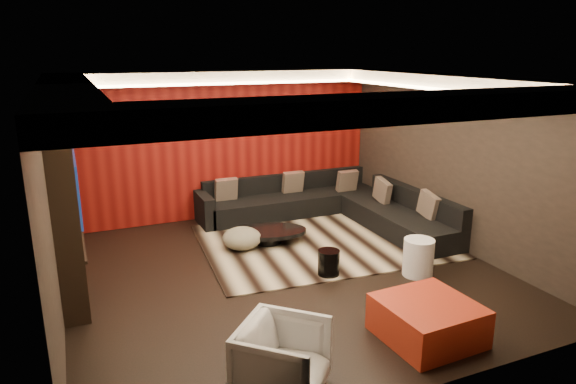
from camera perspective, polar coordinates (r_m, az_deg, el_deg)
name	(u,v)px	position (r m, az deg, el deg)	size (l,w,h in m)	color
floor	(286,274)	(7.64, -0.28, -9.05)	(6.00, 6.00, 0.02)	black
ceiling	(285,78)	(6.95, -0.31, 12.59)	(6.00, 6.00, 0.02)	silver
wall_back	(224,145)	(9.94, -7.16, 5.18)	(6.00, 0.02, 2.80)	black
wall_left	(50,206)	(6.63, -24.97, -1.41)	(0.02, 6.00, 2.80)	black
wall_right	(456,163)	(8.76, 18.14, 3.13)	(0.02, 6.00, 2.80)	black
red_feature_wall	(224,146)	(9.90, -7.09, 5.15)	(5.98, 0.05, 2.78)	#6B0C0A
soffit_back	(226,77)	(9.50, -6.88, 12.56)	(6.00, 0.60, 0.22)	silver
soffit_front	(408,107)	(4.61, 13.17, 9.19)	(6.00, 0.60, 0.22)	silver
soffit_left	(65,94)	(6.40, -23.50, 10.00)	(0.60, 4.80, 0.22)	silver
soffit_right	(447,82)	(8.39, 17.27, 11.60)	(0.60, 4.80, 0.22)	silver
cove_back	(232,83)	(9.18, -6.23, 11.91)	(4.80, 0.08, 0.04)	#FFD899
cove_front	(385,113)	(4.90, 10.74, 8.61)	(4.80, 0.08, 0.04)	#FFD899
cove_left	(98,100)	(6.42, -20.35, 9.52)	(0.08, 4.80, 0.04)	#FFD899
cove_right	(429,89)	(8.18, 15.37, 11.03)	(0.08, 4.80, 0.04)	#FFD899
tv_surround	(67,214)	(7.29, -23.39, -2.26)	(0.30, 2.00, 2.20)	black
tv_screen	(77,187)	(7.19, -22.42, 0.53)	(0.04, 1.30, 0.80)	black
tv_shelf	(83,241)	(7.41, -21.82, -5.08)	(0.04, 1.60, 0.04)	black
rug	(322,241)	(8.82, 3.79, -5.47)	(4.00, 3.00, 0.02)	tan
coffee_table	(267,236)	(8.71, -2.30, -4.88)	(1.32, 1.32, 0.22)	black
drum_stool	(329,262)	(7.49, 4.54, -7.81)	(0.31, 0.31, 0.37)	black
striped_pouf	(242,238)	(8.44, -5.14, -5.14)	(0.64, 0.64, 0.35)	beige
white_side_table	(418,257)	(7.70, 14.28, -7.05)	(0.44, 0.44, 0.55)	white
orange_ottoman	(427,320)	(6.17, 15.23, -13.60)	(1.00, 1.00, 0.44)	maroon
armchair	(283,360)	(5.06, -0.61, -18.14)	(0.77, 0.79, 0.72)	silver
sectional_sofa	(331,207)	(9.82, 4.75, -1.72)	(3.65, 3.50, 0.75)	black
throw_pillows	(333,189)	(9.75, 5.04, 0.33)	(3.13, 2.71, 0.50)	tan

